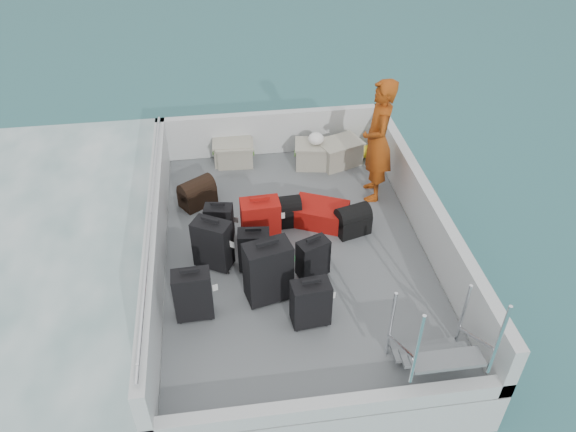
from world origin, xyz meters
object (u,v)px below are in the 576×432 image
Objects in this scene: crate_2 at (315,155)px; suitcase_5 at (261,223)px; crate_3 at (339,154)px; passenger at (378,141)px; suitcase_0 at (193,295)px; suitcase_3 at (268,272)px; suitcase_8 at (320,214)px; crate_0 at (233,152)px; suitcase_6 at (311,304)px; suitcase_1 at (213,245)px; suitcase_4 at (254,251)px; suitcase_2 at (219,223)px; crate_1 at (235,155)px; suitcase_7 at (313,259)px.

suitcase_5 is at bearing -120.43° from crate_2.
passenger reaches higher than crate_3.
suitcase_5 reaches higher than suitcase_0.
suitcase_5 is at bearing 75.94° from suitcase_3.
crate_0 reaches higher than suitcase_8.
crate_2 is (0.63, 3.18, -0.11)m from suitcase_6.
crate_3 is (1.41, 1.75, -0.15)m from suitcase_5.
suitcase_1 is 0.89m from suitcase_3.
suitcase_1 reaches higher than suitcase_6.
passenger reaches higher than crate_2.
suitcase_6 is at bearing -55.67° from suitcase_4.
suitcase_3 reaches higher than crate_0.
suitcase_4 is 0.95× the size of crate_2.
suitcase_1 is 1.62m from suitcase_8.
suitcase_6 is 1.04× the size of crate_0.
suitcase_2 is (0.10, 0.50, -0.07)m from suitcase_1.
crate_0 is 1.04× the size of crate_1.
suitcase_4 reaches higher than crate_3.
suitcase_5 reaches higher than crate_3.
suitcase_5 is (0.13, 0.45, 0.05)m from suitcase_4.
suitcase_2 is at bearing 119.98° from suitcase_7.
suitcase_0 is 3.47m from crate_2.
suitcase_8 is at bearing 53.21° from suitcase_1.
suitcase_1 reaches higher than crate_3.
passenger reaches higher than suitcase_8.
passenger is (1.93, -1.10, 0.73)m from crate_1.
suitcase_5 is 1.16× the size of suitcase_6.
suitcase_5 is at bearing 135.94° from suitcase_8.
suitcase_1 is 1.49m from suitcase_6.
passenger reaches higher than suitcase_3.
suitcase_6 is (1.27, -0.27, -0.03)m from suitcase_0.
suitcase_6 is at bearing -76.48° from suitcase_5.
suitcase_4 is at bearing 113.45° from suitcase_6.
passenger is (1.84, 1.32, 0.61)m from suitcase_4.
suitcase_7 reaches higher than crate_1.
suitcase_0 is at bearing -129.49° from suitcase_5.
suitcase_7 is at bearing 14.18° from suitcase_3.
suitcase_5 is 1.48m from suitcase_6.
crate_3 is (1.42, 2.72, -0.21)m from suitcase_3.
suitcase_7 is at bearing -73.77° from crate_1.
suitcase_7 is at bearing -28.14° from passenger.
crate_3 reaches higher than crate_0.
suitcase_2 reaches higher than suitcase_8.
suitcase_6 reaches higher than suitcase_4.
suitcase_5 is 1.28× the size of suitcase_7.
suitcase_7 is (1.09, -0.84, 0.00)m from suitcase_2.
suitcase_3 reaches higher than suitcase_2.
suitcase_3 is 1.58m from suitcase_8.
suitcase_4 reaches higher than crate_1.
suitcase_5 is at bearing -83.17° from crate_0.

